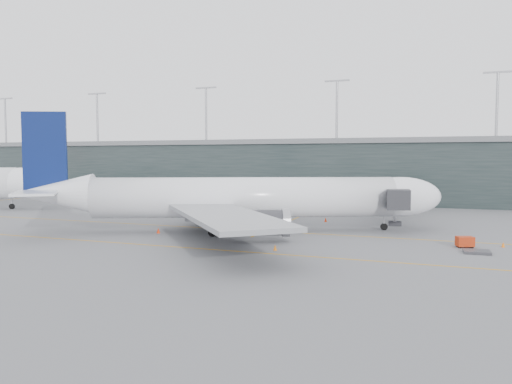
% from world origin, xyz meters
% --- Properties ---
extents(ground, '(320.00, 320.00, 0.00)m').
position_xyz_m(ground, '(0.00, 0.00, 0.00)').
color(ground, slate).
rests_on(ground, ground).
extents(taxiline_a, '(160.00, 0.25, 0.02)m').
position_xyz_m(taxiline_a, '(0.00, -4.00, 0.01)').
color(taxiline_a, '#C18112').
rests_on(taxiline_a, ground).
extents(taxiline_b, '(160.00, 0.25, 0.02)m').
position_xyz_m(taxiline_b, '(0.00, -20.00, 0.01)').
color(taxiline_b, '#C18112').
rests_on(taxiline_b, ground).
extents(taxiline_lead_main, '(0.25, 60.00, 0.02)m').
position_xyz_m(taxiline_lead_main, '(5.00, 20.00, 0.01)').
color(taxiline_lead_main, '#C18112').
rests_on(taxiline_lead_main, ground).
extents(terminal, '(240.00, 36.00, 29.00)m').
position_xyz_m(terminal, '(-0.00, 58.00, 7.62)').
color(terminal, black).
rests_on(terminal, ground).
extents(main_aircraft, '(58.79, 54.19, 17.27)m').
position_xyz_m(main_aircraft, '(1.79, -5.47, 4.85)').
color(main_aircraft, white).
rests_on(main_aircraft, ground).
extents(jet_bridge, '(8.57, 44.49, 6.42)m').
position_xyz_m(jet_bridge, '(21.31, 22.86, 4.80)').
color(jet_bridge, '#292A2E').
rests_on(jet_bridge, ground).
extents(gse_cart, '(2.27, 1.87, 1.33)m').
position_xyz_m(gse_cart, '(31.87, -8.26, 0.74)').
color(gse_cart, '#A5280B').
rests_on(gse_cart, ground).
extents(baggage_dolly, '(2.95, 2.40, 0.29)m').
position_xyz_m(baggage_dolly, '(33.00, -11.54, 0.17)').
color(baggage_dolly, '#323237').
rests_on(baggage_dolly, ground).
extents(uld_a, '(2.67, 2.41, 1.99)m').
position_xyz_m(uld_a, '(-4.15, 8.86, 1.05)').
color(uld_a, '#343439').
rests_on(uld_a, ground).
extents(uld_b, '(2.30, 2.04, 1.78)m').
position_xyz_m(uld_b, '(-1.31, 11.04, 0.93)').
color(uld_b, '#343439').
rests_on(uld_b, ground).
extents(uld_c, '(2.53, 2.25, 1.94)m').
position_xyz_m(uld_c, '(0.96, 9.50, 1.02)').
color(uld_c, '#343439').
rests_on(uld_c, ground).
extents(cone_nose, '(0.41, 0.41, 0.66)m').
position_xyz_m(cone_nose, '(36.22, -6.44, 0.33)').
color(cone_nose, orange).
rests_on(cone_nose, ground).
extents(cone_wing_stbd, '(0.43, 0.43, 0.69)m').
position_xyz_m(cone_wing_stbd, '(11.06, -17.92, 0.34)').
color(cone_wing_stbd, '#D6660B').
rests_on(cone_wing_stbd, ground).
extents(cone_wing_port, '(0.47, 0.47, 0.75)m').
position_xyz_m(cone_wing_port, '(10.98, 9.51, 0.37)').
color(cone_wing_port, red).
rests_on(cone_wing_port, ground).
extents(cone_tail, '(0.50, 0.50, 0.79)m').
position_xyz_m(cone_tail, '(-8.68, -11.26, 0.40)').
color(cone_tail, red).
rests_on(cone_tail, ground).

